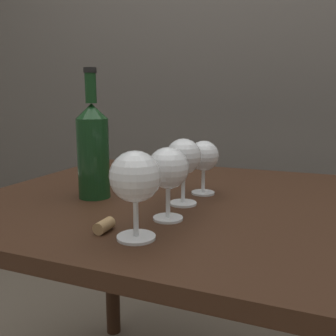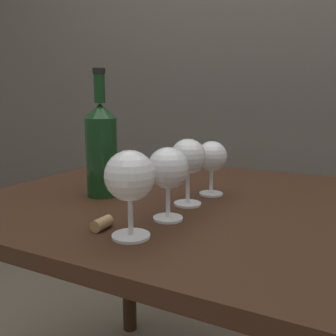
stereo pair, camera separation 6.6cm
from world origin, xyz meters
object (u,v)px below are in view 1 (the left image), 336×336
(wine_glass_rose, at_px, (135,179))
(wine_glass_chardonnay, at_px, (183,158))
(wine_glass_merlot, at_px, (204,157))
(wine_bottle, at_px, (93,149))
(cork, at_px, (104,226))
(wine_glass_amber, at_px, (168,170))

(wine_glass_rose, xyz_separation_m, wine_glass_chardonnay, (0.01, 0.22, 0.00))
(wine_glass_chardonnay, xyz_separation_m, wine_glass_merlot, (0.02, 0.11, -0.01))
(wine_bottle, height_order, cork, wine_bottle)
(wine_glass_chardonnay, distance_m, cork, 0.24)
(wine_glass_amber, distance_m, wine_glass_merlot, 0.22)
(wine_glass_rose, bearing_deg, wine_glass_chardonnay, 88.13)
(wine_glass_merlot, bearing_deg, cork, -105.88)
(wine_glass_amber, height_order, wine_bottle, wine_bottle)
(wine_glass_chardonnay, distance_m, wine_glass_merlot, 0.11)
(wine_glass_rose, bearing_deg, wine_glass_merlot, 85.94)
(wine_glass_chardonnay, bearing_deg, wine_bottle, -174.71)
(wine_glass_rose, height_order, wine_bottle, wine_bottle)
(wine_glass_amber, xyz_separation_m, cork, (-0.08, -0.10, -0.09))
(wine_glass_rose, height_order, wine_glass_chardonnay, wine_glass_rose)
(wine_glass_rose, height_order, wine_glass_merlot, wine_glass_rose)
(wine_glass_amber, bearing_deg, wine_glass_merlot, 87.54)
(wine_glass_rose, height_order, cork, wine_glass_rose)
(wine_glass_amber, height_order, cork, wine_glass_amber)
(wine_glass_amber, bearing_deg, wine_glass_chardonnay, 93.55)
(wine_glass_amber, bearing_deg, wine_glass_rose, -97.14)
(wine_glass_merlot, bearing_deg, wine_glass_chardonnay, -98.57)
(wine_bottle, distance_m, cork, 0.26)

